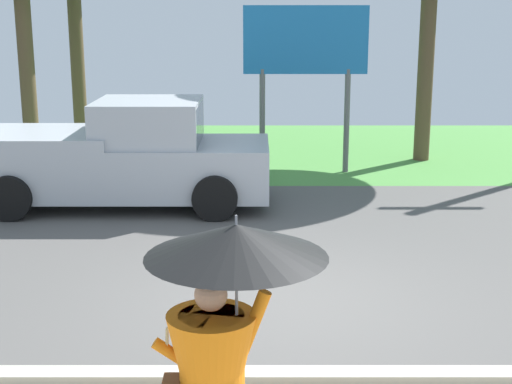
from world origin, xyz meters
The scene contains 4 objects.
ground_plane centered at (0.00, 2.95, -0.05)m, with size 40.00×22.00×0.20m.
monk_pedestrian centered at (-0.53, -3.83, 1.18)m, with size 1.20×1.20×2.13m.
pickup_truck centered at (-2.64, 4.54, 0.87)m, with size 5.20×2.28×1.88m.
roadside_billboard centered at (0.75, 7.35, 2.55)m, with size 2.60×0.12×3.50m.
Camera 1 is at (-0.29, -8.38, 3.40)m, focal length 52.20 mm.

